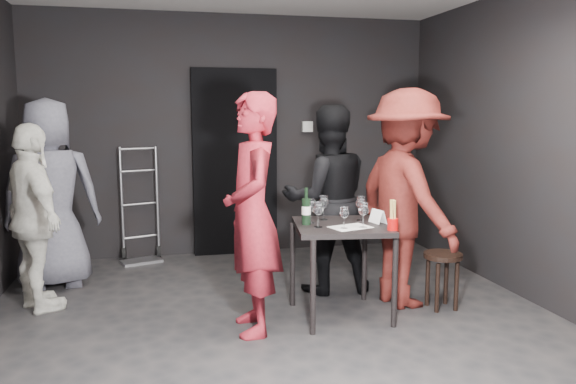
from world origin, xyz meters
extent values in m
cube|color=black|center=(0.00, 0.00, 0.00)|extent=(4.50, 5.00, 0.02)
cube|color=black|center=(0.00, 2.50, 1.35)|extent=(4.50, 0.04, 2.70)
cube|color=black|center=(0.00, -2.50, 1.35)|extent=(4.50, 0.04, 2.70)
cube|color=black|center=(2.25, 0.00, 1.35)|extent=(0.04, 5.00, 2.70)
cube|color=black|center=(0.00, 2.44, 1.05)|extent=(0.95, 0.10, 2.10)
cube|color=#B7B7B2|center=(0.85, 2.45, 1.45)|extent=(0.12, 0.06, 0.12)
cube|color=#B7B7B2|center=(1.05, 2.45, 1.40)|extent=(0.10, 0.06, 0.14)
cylinder|color=#B2B2B7|center=(-1.25, 2.37, 0.62)|extent=(0.03, 0.03, 1.25)
cylinder|color=#B2B2B7|center=(-0.87, 2.37, 0.62)|extent=(0.03, 0.03, 1.25)
cube|color=#B2B2B7|center=(-1.06, 2.24, 0.01)|extent=(0.42, 0.23, 0.03)
cylinder|color=black|center=(-1.25, 2.40, 0.08)|extent=(0.04, 0.16, 0.16)
cylinder|color=black|center=(-0.87, 2.40, 0.08)|extent=(0.04, 0.16, 0.16)
cube|color=black|center=(0.54, 0.24, 0.73)|extent=(0.72, 0.72, 0.04)
cylinder|color=black|center=(0.22, -0.08, 0.35)|extent=(0.04, 0.04, 0.71)
cylinder|color=black|center=(0.86, -0.08, 0.35)|extent=(0.04, 0.04, 0.71)
cylinder|color=black|center=(0.22, 0.56, 0.35)|extent=(0.04, 0.04, 0.71)
cylinder|color=black|center=(0.86, 0.56, 0.35)|extent=(0.04, 0.04, 0.71)
cylinder|color=#301F15|center=(1.42, 0.22, 0.45)|extent=(0.32, 0.32, 0.04)
cylinder|color=#301F15|center=(1.50, 0.30, 0.21)|extent=(0.04, 0.04, 0.41)
cylinder|color=#301F15|center=(1.33, 0.30, 0.21)|extent=(0.04, 0.04, 0.41)
cylinder|color=#301F15|center=(1.33, 0.13, 0.21)|extent=(0.04, 0.04, 0.41)
cylinder|color=#301F15|center=(1.50, 0.13, 0.21)|extent=(0.04, 0.04, 0.41)
imported|color=maroon|center=(-0.19, 0.10, 1.04)|extent=(0.51, 0.77, 2.09)
imported|color=black|center=(0.62, 0.89, 0.94)|extent=(0.94, 0.54, 1.89)
imported|color=#591915|center=(1.16, 0.41, 1.10)|extent=(0.94, 1.53, 2.19)
imported|color=white|center=(-1.84, 0.93, 0.79)|extent=(0.86, 1.02, 1.58)
imported|color=#585865|center=(-1.82, 1.56, 1.02)|extent=(1.04, 0.63, 2.04)
cube|color=white|center=(0.57, 0.10, 0.75)|extent=(0.34, 0.28, 0.00)
cylinder|color=black|center=(0.27, 0.29, 0.85)|extent=(0.07, 0.07, 0.21)
cylinder|color=black|center=(0.27, 0.29, 1.00)|extent=(0.03, 0.03, 0.08)
cylinder|color=white|center=(0.27, 0.29, 0.86)|extent=(0.07, 0.07, 0.07)
cylinder|color=#B60908|center=(0.84, -0.06, 0.79)|extent=(0.08, 0.08, 0.09)
camera|label=1|loc=(-0.84, -3.88, 1.63)|focal=35.00mm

